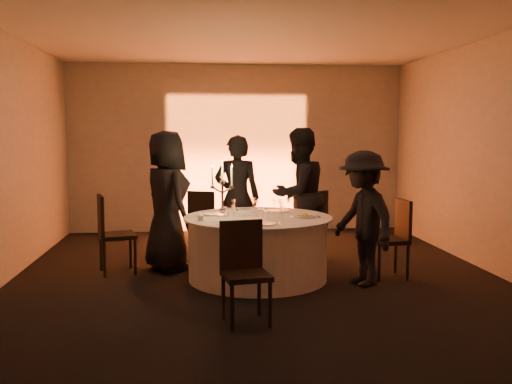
{
  "coord_description": "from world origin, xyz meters",
  "views": [
    {
      "loc": [
        -0.73,
        -6.8,
        1.79
      ],
      "look_at": [
        0.0,
        0.2,
        1.05
      ],
      "focal_mm": 40.0,
      "sensor_mm": 36.0,
      "label": 1
    }
  ],
  "objects": [
    {
      "name": "wine_glass_i",
      "position": [
        0.23,
        0.22,
        0.91
      ],
      "size": [
        0.07,
        0.07,
        0.19
      ],
      "color": "white",
      "rests_on": "banquet_table"
    },
    {
      "name": "floor",
      "position": [
        0.0,
        0.0,
        0.0
      ],
      "size": [
        7.0,
        7.0,
        0.0
      ],
      "primitive_type": "plane",
      "color": "black",
      "rests_on": "ground"
    },
    {
      "name": "guest_back_left",
      "position": [
        -0.17,
        1.11,
        0.88
      ],
      "size": [
        0.7,
        0.51,
        1.75
      ],
      "primitive_type": "imported",
      "rotation": [
        0.0,
        0.0,
        2.99
      ],
      "color": "black",
      "rests_on": "floor"
    },
    {
      "name": "tumbler_c",
      "position": [
        0.36,
        0.32,
        0.82
      ],
      "size": [
        0.07,
        0.07,
        0.09
      ],
      "primitive_type": "cylinder",
      "color": "white",
      "rests_on": "banquet_table"
    },
    {
      "name": "wine_glass_f",
      "position": [
        -0.32,
        -0.3,
        0.91
      ],
      "size": [
        0.07,
        0.07,
        0.19
      ],
      "color": "white",
      "rests_on": "banquet_table"
    },
    {
      "name": "coffee_cup",
      "position": [
        -0.69,
        -0.24,
        0.8
      ],
      "size": [
        0.11,
        0.11,
        0.07
      ],
      "color": "white",
      "rests_on": "banquet_table"
    },
    {
      "name": "banquet_table",
      "position": [
        0.0,
        0.0,
        0.38
      ],
      "size": [
        1.8,
        1.8,
        0.77
      ],
      "color": "black",
      "rests_on": "floor"
    },
    {
      "name": "plate_right",
      "position": [
        0.56,
        -0.13,
        0.79
      ],
      "size": [
        0.36,
        0.25,
        0.08
      ],
      "color": "white",
      "rests_on": "banquet_table"
    },
    {
      "name": "wine_glass_h",
      "position": [
        -0.02,
        0.39,
        0.91
      ],
      "size": [
        0.07,
        0.07,
        0.19
      ],
      "color": "white",
      "rests_on": "banquet_table"
    },
    {
      "name": "wall_right",
      "position": [
        3.0,
        0.0,
        1.5
      ],
      "size": [
        0.0,
        7.0,
        7.0
      ],
      "primitive_type": "plane",
      "rotation": [
        1.57,
        0.0,
        -1.57
      ],
      "color": "#ADA7A0",
      "rests_on": "floor"
    },
    {
      "name": "guest_right",
      "position": [
        1.2,
        -0.39,
        0.79
      ],
      "size": [
        0.87,
        1.15,
        1.58
      ],
      "primitive_type": "imported",
      "rotation": [
        0.0,
        0.0,
        -1.26
      ],
      "color": "black",
      "rests_on": "floor"
    },
    {
      "name": "tumbler_b",
      "position": [
        -0.38,
        0.26,
        0.82
      ],
      "size": [
        0.07,
        0.07,
        0.09
      ],
      "primitive_type": "cylinder",
      "color": "white",
      "rests_on": "banquet_table"
    },
    {
      "name": "wine_glass_d",
      "position": [
        0.27,
        -0.14,
        0.91
      ],
      "size": [
        0.07,
        0.07,
        0.19
      ],
      "color": "white",
      "rests_on": "banquet_table"
    },
    {
      "name": "uplighter_fixture",
      "position": [
        0.0,
        3.2,
        0.05
      ],
      "size": [
        0.25,
        0.12,
        0.1
      ],
      "primitive_type": "cube",
      "color": "black",
      "rests_on": "floor"
    },
    {
      "name": "chair_front",
      "position": [
        -0.3,
        -1.54,
        0.54
      ],
      "size": [
        0.48,
        0.48,
        0.95
      ],
      "rotation": [
        0.0,
        0.0,
        0.17
      ],
      "color": "black",
      "rests_on": "floor"
    },
    {
      "name": "chair_left",
      "position": [
        -1.82,
        0.46,
        0.57
      ],
      "size": [
        0.54,
        0.54,
        1.0
      ],
      "rotation": [
        0.0,
        0.0,
        1.84
      ],
      "color": "black",
      "rests_on": "floor"
    },
    {
      "name": "guest_back_right",
      "position": [
        0.68,
        1.0,
        0.93
      ],
      "size": [
        1.14,
        1.09,
        1.85
      ],
      "primitive_type": "imported",
      "rotation": [
        0.0,
        0.0,
        -2.54
      ],
      "color": "black",
      "rests_on": "floor"
    },
    {
      "name": "wine_glass_e",
      "position": [
        0.31,
        0.19,
        0.91
      ],
      "size": [
        0.07,
        0.07,
        0.19
      ],
      "color": "white",
      "rests_on": "banquet_table"
    },
    {
      "name": "wine_glass_g",
      "position": [
        -0.01,
        0.04,
        0.91
      ],
      "size": [
        0.07,
        0.07,
        0.19
      ],
      "color": "white",
      "rests_on": "banquet_table"
    },
    {
      "name": "chair_back_right",
      "position": [
        0.89,
        1.13,
        0.54
      ],
      "size": [
        0.59,
        0.59,
        0.96
      ],
      "rotation": [
        0.0,
        0.0,
        -2.52
      ],
      "color": "black",
      "rests_on": "floor"
    },
    {
      "name": "wall_front",
      "position": [
        0.0,
        -3.5,
        1.5
      ],
      "size": [
        7.0,
        0.0,
        7.0
      ],
      "primitive_type": "plane",
      "rotation": [
        -1.57,
        0.0,
        0.0
      ],
      "color": "#ADA7A0",
      "rests_on": "floor"
    },
    {
      "name": "plate_front",
      "position": [
        0.01,
        -0.59,
        0.78
      ],
      "size": [
        0.36,
        0.26,
        0.01
      ],
      "color": "white",
      "rests_on": "banquet_table"
    },
    {
      "name": "candelabra",
      "position": [
        -0.42,
        0.08,
        1.01
      ],
      "size": [
        0.29,
        0.14,
        0.69
      ],
      "color": "silver",
      "rests_on": "banquet_table"
    },
    {
      "name": "wall_back",
      "position": [
        0.0,
        3.5,
        1.5
      ],
      "size": [
        7.0,
        0.0,
        7.0
      ],
      "primitive_type": "plane",
      "rotation": [
        1.57,
        0.0,
        0.0
      ],
      "color": "#ADA7A0",
      "rests_on": "floor"
    },
    {
      "name": "wine_glass_c",
      "position": [
        -0.28,
        0.23,
        0.91
      ],
      "size": [
        0.07,
        0.07,
        0.19
      ],
      "color": "white",
      "rests_on": "banquet_table"
    },
    {
      "name": "chair_back_left",
      "position": [
        -0.64,
        1.57,
        0.53
      ],
      "size": [
        0.53,
        0.53,
        0.94
      ],
      "rotation": [
        0.0,
        0.0,
        2.79
      ],
      "color": "black",
      "rests_on": "floor"
    },
    {
      "name": "chair_right",
      "position": [
        1.69,
        -0.09,
        0.54
      ],
      "size": [
        0.45,
        0.45,
        0.97
      ],
      "rotation": [
        0.0,
        0.0,
        -1.51
      ],
      "color": "black",
      "rests_on": "floor"
    },
    {
      "name": "plate_back_right",
      "position": [
        0.31,
        0.46,
        0.78
      ],
      "size": [
        0.36,
        0.29,
        0.01
      ],
      "color": "white",
      "rests_on": "banquet_table"
    },
    {
      "name": "plate_left",
      "position": [
        -0.52,
        0.22,
        0.78
      ],
      "size": [
        0.36,
        0.28,
        0.01
      ],
      "color": "white",
      "rests_on": "banquet_table"
    },
    {
      "name": "plate_back_left",
      "position": [
        -0.04,
        0.59,
        0.78
      ],
      "size": [
        0.36,
        0.27,
        0.01
      ],
      "color": "white",
      "rests_on": "banquet_table"
    },
    {
      "name": "ceiling",
      "position": [
        0.0,
        0.0,
        3.0
      ],
      "size": [
        7.0,
        7.0,
        0.0
      ],
      "primitive_type": "plane",
      "rotation": [
        3.14,
        0.0,
        0.0
      ],
      "color": "silver",
      "rests_on": "wall_back"
    },
    {
      "name": "wine_glass_a",
      "position": [
        0.42,
        0.27,
        0.91
      ],
      "size": [
        0.07,
        0.07,
        0.19
      ],
      "color": "white",
      "rests_on": "banquet_table"
    },
    {
      "name": "guest_left",
      "position": [
        -1.12,
        0.61,
        0.91
      ],
      "size": [
        0.93,
        1.05,
        1.81
      ],
      "primitive_type": "imported",
      "rotation": [
        0.0,
        0.0,
        2.07
      ],
      "color": "black",
      "rests_on": "floor"
    },
    {
      "name": "wine_glass_b",
      "position": [
        -0.01,
        0.32,
        0.91
      ],
      "size": [
        0.07,
        0.07,
        0.19
      ],
      "color": "white",
      "rests_on": "banquet_table"
    },
    {
      "name": "tumbler_a",
      "position": [
        0.07,
        -0.21,
        0.82
      ],
      "size": [
        0.07,
        0.07,
        0.09
      ],
      "primitive_type": "cylinder",
      "color": "white",
      "rests_on": "banquet_table"
    }
  ]
}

